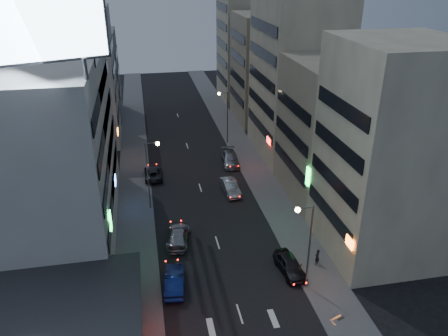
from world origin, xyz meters
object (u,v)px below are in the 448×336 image
object	(u,v)px
scooter_black_b	(358,332)
scooter_silver_b	(341,309)
person	(317,257)
road_car_blue	(174,280)
parked_car_right_mid	(230,187)
parked_car_left	(153,173)
parked_car_right_near	(290,265)
scooter_blue	(345,331)
road_car_silver	(178,236)
parked_car_right_far	(230,158)

from	to	relation	value
scooter_black_b	scooter_silver_b	xyz separation A→B (m)	(-0.26, 2.42, 0.03)
scooter_black_b	person	bearing A→B (deg)	6.95
road_car_blue	person	world-z (taller)	person
road_car_blue	parked_car_right_mid	bearing A→B (deg)	-110.76
scooter_black_b	scooter_silver_b	bearing A→B (deg)	15.19
parked_car_left	person	size ratio (longest dim) A/B	3.00
scooter_black_b	scooter_silver_b	world-z (taller)	scooter_silver_b
parked_car_right_near	scooter_blue	bearing A→B (deg)	-84.12
scooter_black_b	scooter_blue	bearing A→B (deg)	80.29
road_car_blue	road_car_silver	size ratio (longest dim) A/B	0.93
parked_car_right_mid	scooter_silver_b	xyz separation A→B (m)	(4.40, -21.76, -0.10)
scooter_blue	parked_car_right_mid	bearing A→B (deg)	8.95
road_car_silver	parked_car_right_near	bearing A→B (deg)	155.61
parked_car_left	scooter_blue	distance (m)	32.40
parked_car_right_mid	scooter_black_b	bearing A→B (deg)	-82.78
parked_car_right_near	parked_car_right_far	xyz separation A→B (m)	(-0.48, 24.10, 0.02)
road_car_blue	scooter_blue	size ratio (longest dim) A/B	2.75
road_car_silver	scooter_blue	bearing A→B (deg)	137.58
scooter_black_b	parked_car_right_mid	bearing A→B (deg)	20.02
parked_car_right_far	parked_car_right_near	bearing A→B (deg)	-83.98
parked_car_right_near	road_car_silver	xyz separation A→B (m)	(-9.41, 6.63, -0.03)
parked_car_right_near	road_car_silver	world-z (taller)	parked_car_right_near
parked_car_right_far	parked_car_right_mid	bearing A→B (deg)	-96.73
road_car_blue	parked_car_left	bearing A→B (deg)	-81.34
parked_car_right_near	scooter_black_b	bearing A→B (deg)	-78.83
road_car_blue	person	bearing A→B (deg)	-170.80
parked_car_right_near	road_car_silver	bearing A→B (deg)	139.56
parked_car_left	road_car_blue	world-z (taller)	road_car_blue
parked_car_left	scooter_black_b	size ratio (longest dim) A/B	2.87
scooter_blue	scooter_silver_b	world-z (taller)	scooter_silver_b
road_car_silver	scooter_blue	xyz separation A→B (m)	(11.01, -14.72, -0.09)
road_car_silver	scooter_silver_b	bearing A→B (deg)	143.49
parked_car_right_mid	road_car_blue	size ratio (longest dim) A/B	0.98
person	scooter_silver_b	xyz separation A→B (m)	(-0.59, -6.45, -0.25)
scooter_blue	road_car_blue	bearing A→B (deg)	56.38
road_car_blue	road_car_silver	distance (m)	6.82
scooter_silver_b	parked_car_right_mid	bearing A→B (deg)	-7.34
parked_car_right_near	parked_car_right_far	world-z (taller)	parked_car_right_far
parked_car_right_near	scooter_blue	size ratio (longest dim) A/B	2.64
parked_car_right_near	parked_car_left	size ratio (longest dim) A/B	0.95
parked_car_right_near	scooter_blue	xyz separation A→B (m)	(1.59, -8.08, -0.13)
parked_car_left	parked_car_right_far	xyz separation A→B (m)	(10.72, 2.41, 0.13)
parked_car_right_near	person	xyz separation A→B (m)	(2.81, 0.49, 0.14)
scooter_silver_b	parked_car_right_near	bearing A→B (deg)	1.61
road_car_blue	scooter_silver_b	xyz separation A→B (m)	(12.63, -5.85, -0.12)
parked_car_left	parked_car_right_mid	bearing A→B (deg)	146.65
parked_car_left	scooter_silver_b	world-z (taller)	parked_car_left
scooter_blue	scooter_black_b	xyz separation A→B (m)	(0.88, -0.30, -0.02)
road_car_silver	scooter_silver_b	xyz separation A→B (m)	(11.63, -12.60, -0.08)
parked_car_right_near	parked_car_right_mid	distance (m)	15.94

